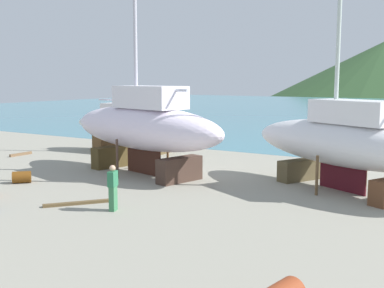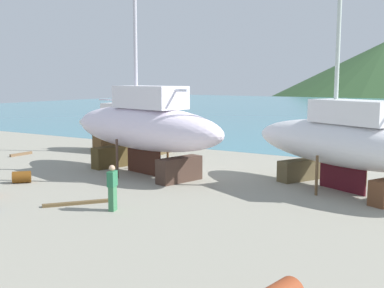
{
  "view_description": "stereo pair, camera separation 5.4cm",
  "coord_description": "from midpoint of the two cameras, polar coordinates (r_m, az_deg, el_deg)",
  "views": [
    {
      "loc": [
        12.09,
        -19.0,
        4.71
      ],
      "look_at": [
        -0.99,
        2.13,
        1.35
      ],
      "focal_mm": 44.96,
      "sensor_mm": 36.0,
      "label": 1
    },
    {
      "loc": [
        12.14,
        -18.97,
        4.71
      ],
      "look_at": [
        -0.99,
        2.13,
        1.35
      ],
      "focal_mm": 44.96,
      "sensor_mm": 36.0,
      "label": 2
    }
  ],
  "objects": [
    {
      "name": "worker",
      "position": [
        17.51,
        -9.46,
        -5.08
      ],
      "size": [
        0.36,
        0.49,
        1.67
      ],
      "rotation": [
        0.0,
        0.0,
        3.45
      ],
      "color": "#3A7A4F",
      "rests_on": "ground"
    },
    {
      "name": "sailboat_far_slipway",
      "position": [
        31.3,
        -7.38,
        2.41
      ],
      "size": [
        8.33,
        3.42,
        12.36
      ],
      "rotation": [
        0.0,
        0.0,
        0.12
      ],
      "color": "brown",
      "rests_on": "ground"
    },
    {
      "name": "timber_plank_far",
      "position": [
        18.81,
        -13.6,
        -6.84
      ],
      "size": [
        1.71,
        2.08,
        0.1
      ],
      "primitive_type": "cube",
      "rotation": [
        0.0,
        0.0,
        0.9
      ],
      "color": "brown",
      "rests_on": "ground"
    },
    {
      "name": "sailboat_large_starboard",
      "position": [
        21.1,
        17.58,
        0.28
      ],
      "size": [
        10.23,
        6.92,
        14.75
      ],
      "rotation": [
        0.0,
        0.0,
        2.68
      ],
      "color": "brown",
      "rests_on": "ground"
    },
    {
      "name": "headland_hill",
      "position": [
        181.67,
        21.84,
        5.67
      ],
      "size": [
        145.4,
        145.4,
        36.02
      ],
      "primitive_type": "cone",
      "color": "#2F4F2A",
      "rests_on": "ground"
    },
    {
      "name": "timber_plank_near",
      "position": [
        31.71,
        -19.69,
        -1.14
      ],
      "size": [
        0.17,
        1.58,
        0.16
      ],
      "primitive_type": "cube",
      "rotation": [
        0.0,
        0.0,
        1.56
      ],
      "color": "brown",
      "rests_on": "ground"
    },
    {
      "name": "sailboat_small_center",
      "position": [
        23.86,
        -5.8,
        2.14
      ],
      "size": [
        10.89,
        5.32,
        15.21
      ],
      "rotation": [
        0.0,
        0.0,
        2.9
      ],
      "color": "#48391D",
      "rests_on": "ground"
    },
    {
      "name": "ground_plane",
      "position": [
        19.58,
        -7.65,
        -6.27
      ],
      "size": [
        52.84,
        52.84,
        0.0
      ],
      "primitive_type": "plane",
      "color": "gray"
    },
    {
      "name": "barrel_blue_faded",
      "position": [
        23.31,
        -19.62,
        -3.72
      ],
      "size": [
        0.95,
        0.96,
        0.54
      ],
      "primitive_type": "cylinder",
      "rotation": [
        1.57,
        0.0,
        2.4
      ],
      "color": "#61360F",
      "rests_on": "ground"
    }
  ]
}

